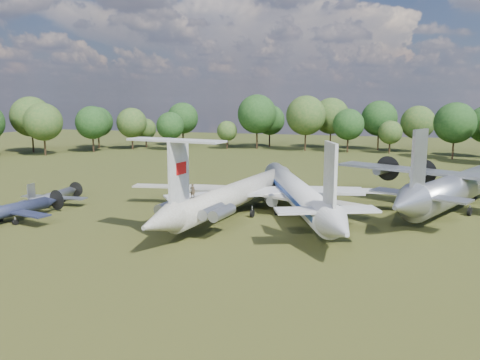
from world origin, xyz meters
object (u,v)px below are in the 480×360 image
(small_prop_west, at_px, (9,214))
(tu104_jet, at_px, (295,196))
(small_prop_northwest, at_px, (52,199))
(il62_airliner, at_px, (240,197))
(person_on_il62, at_px, (193,191))
(an12_transport, at_px, (454,193))

(small_prop_west, bearing_deg, tu104_jet, 37.60)
(tu104_jet, bearing_deg, small_prop_northwest, 167.81)
(il62_airliner, xyz_separation_m, person_on_il62, (-1.69, -12.16, 3.01))
(tu104_jet, height_order, person_on_il62, person_on_il62)
(tu104_jet, relative_size, small_prop_northwest, 3.42)
(il62_airliner, distance_m, small_prop_west, 29.44)
(tu104_jet, xyz_separation_m, an12_transport, (20.67, 7.38, 0.25))
(il62_airliner, distance_m, an12_transport, 29.44)
(tu104_jet, bearing_deg, person_on_il62, -144.66)
(an12_transport, height_order, person_on_il62, person_on_il62)
(an12_transport, relative_size, person_on_il62, 24.04)
(tu104_jet, relative_size, small_prop_west, 2.88)
(person_on_il62, bearing_deg, small_prop_northwest, -13.41)
(il62_airliner, distance_m, person_on_il62, 12.64)
(tu104_jet, distance_m, small_prop_northwest, 35.12)
(small_prop_west, distance_m, small_prop_northwest, 9.69)
(il62_airliner, xyz_separation_m, an12_transport, (27.81, 9.64, 0.40))
(tu104_jet, height_order, an12_transport, an12_transport)
(an12_transport, xyz_separation_m, person_on_il62, (-29.50, -21.80, 2.61))
(il62_airliner, height_order, small_prop_northwest, il62_airliner)
(il62_airliner, relative_size, person_on_il62, 27.25)
(il62_airliner, height_order, tu104_jet, tu104_jet)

